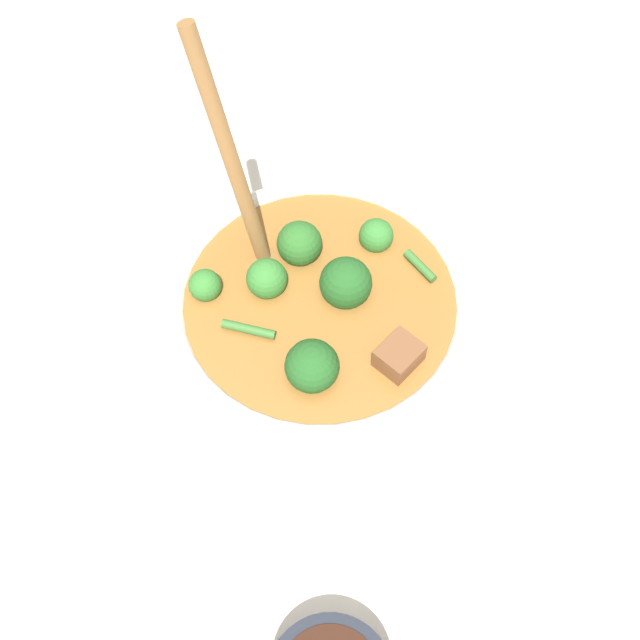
% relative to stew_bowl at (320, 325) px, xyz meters
% --- Properties ---
extents(ground_plane, '(4.00, 4.00, 0.00)m').
position_rel_stew_bowl_xyz_m(ground_plane, '(0.00, 0.00, -0.06)').
color(ground_plane, silver).
extents(stew_bowl, '(0.24, 0.24, 0.30)m').
position_rel_stew_bowl_xyz_m(stew_bowl, '(0.00, 0.00, 0.00)').
color(stew_bowl, white).
rests_on(stew_bowl, ground_plane).
extents(empty_plate, '(0.18, 0.18, 0.02)m').
position_rel_stew_bowl_xyz_m(empty_plate, '(-0.26, 0.16, -0.05)').
color(empty_plate, white).
rests_on(empty_plate, ground_plane).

